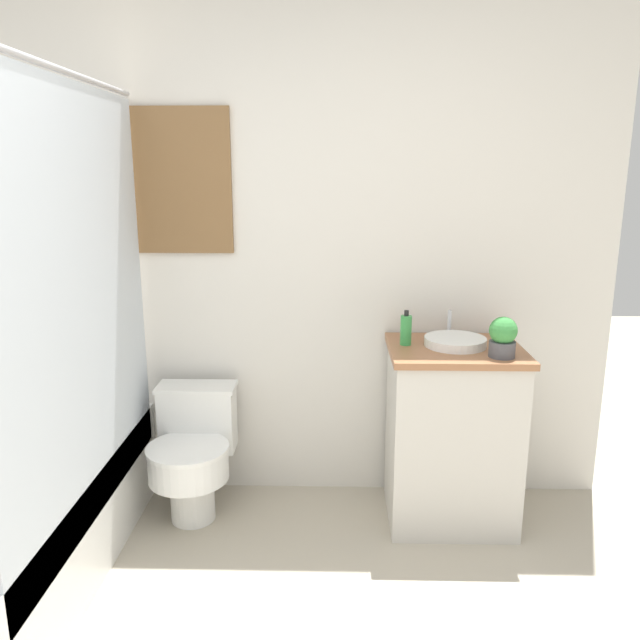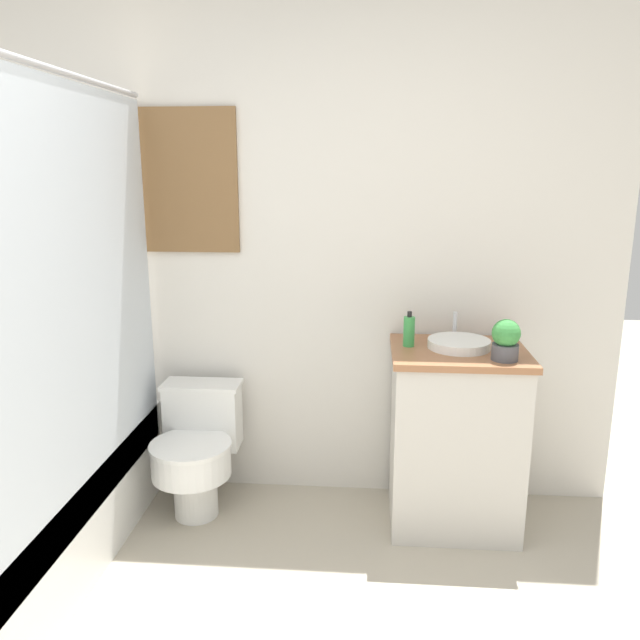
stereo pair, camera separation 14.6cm
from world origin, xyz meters
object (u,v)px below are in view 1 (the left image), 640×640
soap_bottle (406,330)px  potted_plant (503,337)px  sink (455,341)px  toilet (193,450)px

soap_bottle → potted_plant: 0.43m
sink → toilet: bearing=-179.0°
toilet → soap_bottle: bearing=1.9°
soap_bottle → potted_plant: potted_plant is taller
sink → potted_plant: potted_plant is taller
toilet → soap_bottle: soap_bottle is taller
toilet → sink: 1.34m
potted_plant → soap_bottle: bearing=155.0°
soap_bottle → potted_plant: (0.39, -0.18, 0.02)m
toilet → potted_plant: bearing=-6.1°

